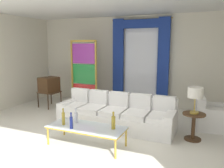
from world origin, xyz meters
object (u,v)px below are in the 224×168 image
coffee_table (86,128)px  vintage_tv (49,85)px  stained_glass_divider (84,75)px  table_lamp_brass (195,94)px  bottle_amber_squat (76,117)px  round_side_table (193,124)px  couch_white_long (117,115)px  bottle_blue_decanter (71,122)px  bottle_crystal_tall (63,118)px  bottle_ruby_flask (113,122)px  armchair_white (210,117)px  peacock_figurine (92,105)px

coffee_table → vintage_tv: (-2.62, 2.13, 0.35)m
stained_glass_divider → table_lamp_brass: stained_glass_divider is taller
bottle_amber_squat → round_side_table: bottle_amber_squat is taller
couch_white_long → table_lamp_brass: (1.84, -0.11, 0.72)m
bottle_blue_decanter → bottle_amber_squat: (-0.10, 0.33, -0.01)m
bottle_crystal_tall → table_lamp_brass: table_lamp_brass is taller
bottle_ruby_flask → vintage_tv: bearing=147.2°
couch_white_long → armchair_white: (2.16, 0.81, -0.02)m
bottle_amber_squat → coffee_table: bearing=-18.4°
couch_white_long → bottle_ruby_flask: (0.41, -1.19, 0.25)m
stained_glass_divider → bottle_crystal_tall: bearing=-68.3°
stained_glass_divider → peacock_figurine: (0.52, -0.44, -0.84)m
bottle_ruby_flask → bottle_blue_decanter: bearing=-157.9°
couch_white_long → peacock_figurine: (-1.20, 0.91, -0.09)m
coffee_table → bottle_amber_squat: bottle_amber_squat is taller
bottle_blue_decanter → stained_glass_divider: 3.19m
vintage_tv → armchair_white: (4.92, -0.05, -0.44)m
couch_white_long → coffee_table: couch_white_long is taller
armchair_white → peacock_figurine: armchair_white is taller
couch_white_long → bottle_blue_decanter: couch_white_long is taller
couch_white_long → coffee_table: (-0.14, -1.27, 0.07)m
coffee_table → stained_glass_divider: size_ratio=0.72×
bottle_amber_squat → vintage_tv: bearing=138.7°
couch_white_long → bottle_blue_decanter: 1.56m
couch_white_long → bottle_amber_squat: couch_white_long is taller
bottle_blue_decanter → bottle_crystal_tall: (-0.28, 0.13, 0.01)m
bottle_amber_squat → bottle_ruby_flask: size_ratio=0.91×
bottle_blue_decanter → table_lamp_brass: table_lamp_brass is taller
bottle_blue_decanter → bottle_amber_squat: 0.35m
vintage_tv → table_lamp_brass: vintage_tv is taller
bottle_crystal_tall → bottle_amber_squat: 0.27m
bottle_crystal_tall → armchair_white: size_ratio=0.38×
armchair_white → table_lamp_brass: 1.22m
bottle_ruby_flask → peacock_figurine: 2.66m
bottle_blue_decanter → bottle_amber_squat: bearing=107.0°
armchair_white → bottle_amber_squat: bearing=-143.0°
bottle_amber_squat → armchair_white: 3.29m
couch_white_long → peacock_figurine: bearing=142.8°
bottle_crystal_tall → bottle_ruby_flask: size_ratio=0.99×
bottle_amber_squat → peacock_figurine: (-0.74, 2.08, -0.32)m
peacock_figurine → round_side_table: round_side_table is taller
bottle_blue_decanter → bottle_ruby_flask: bearing=22.1°
bottle_blue_decanter → table_lamp_brass: (2.19, 1.39, 0.48)m
couch_white_long → round_side_table: (1.84, -0.11, 0.05)m
couch_white_long → coffee_table: 1.28m
coffee_table → bottle_crystal_tall: (-0.49, -0.10, 0.18)m
bottle_ruby_flask → vintage_tv: 3.78m
stained_glass_divider → table_lamp_brass: size_ratio=3.86×
bottle_amber_squat → bottle_crystal_tall: bearing=-130.7°
vintage_tv → round_side_table: vintage_tv is taller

